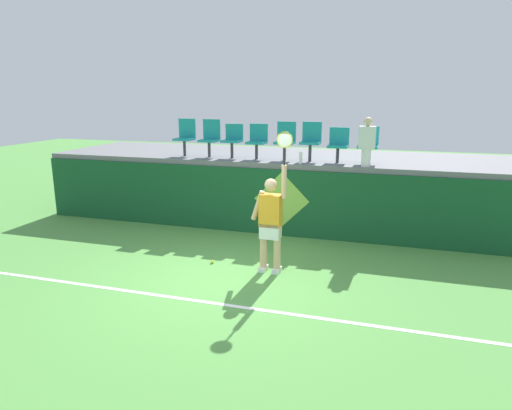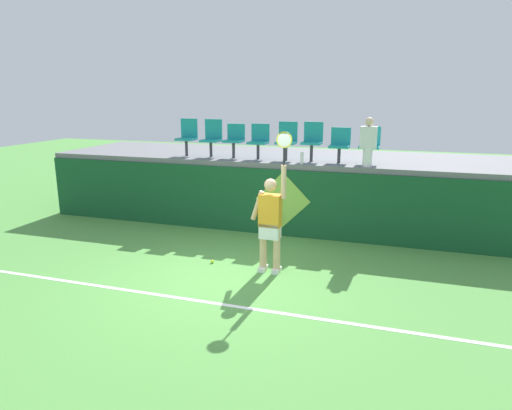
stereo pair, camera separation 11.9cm
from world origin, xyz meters
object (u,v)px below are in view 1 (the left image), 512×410
(tennis_ball, at_px, (212,262))
(water_bottle, at_px, (301,158))
(stadium_chair_3, at_px, (257,139))
(stadium_chair_0, at_px, (186,135))
(spectator_0, at_px, (367,141))
(stadium_chair_1, at_px, (210,136))
(stadium_chair_7, at_px, (368,143))
(stadium_chair_4, at_px, (285,139))
(stadium_chair_5, at_px, (311,139))
(stadium_chair_6, at_px, (338,143))
(tennis_player, at_px, (271,220))
(stadium_chair_2, at_px, (233,139))

(tennis_ball, bearing_deg, water_bottle, 61.24)
(stadium_chair_3, bearing_deg, stadium_chair_0, 179.82)
(water_bottle, relative_size, spectator_0, 0.26)
(stadium_chair_1, height_order, stadium_chair_7, stadium_chair_1)
(stadium_chair_4, xyz_separation_m, stadium_chair_5, (0.60, -0.00, 0.01))
(stadium_chair_6, bearing_deg, stadium_chair_4, 179.71)
(stadium_chair_4, bearing_deg, stadium_chair_1, 179.90)
(stadium_chair_3, bearing_deg, stadium_chair_6, -0.06)
(stadium_chair_3, xyz_separation_m, stadium_chair_6, (1.90, -0.00, -0.03))
(tennis_player, height_order, stadium_chair_5, tennis_player)
(stadium_chair_6, bearing_deg, stadium_chair_3, 179.94)
(stadium_chair_1, bearing_deg, stadium_chair_4, -0.10)
(stadium_chair_5, relative_size, stadium_chair_7, 1.09)
(stadium_chair_2, bearing_deg, stadium_chair_4, 0.36)
(tennis_player, bearing_deg, water_bottle, 88.65)
(tennis_player, height_order, spectator_0, spectator_0)
(stadium_chair_4, bearing_deg, stadium_chair_3, -179.66)
(stadium_chair_0, height_order, spectator_0, spectator_0)
(stadium_chair_5, xyz_separation_m, spectator_0, (1.27, -0.43, 0.04))
(water_bottle, height_order, stadium_chair_6, stadium_chair_6)
(stadium_chair_5, bearing_deg, stadium_chair_0, 179.95)
(stadium_chair_3, height_order, spectator_0, spectator_0)
(tennis_player, distance_m, stadium_chair_6, 3.12)
(tennis_player, xyz_separation_m, stadium_chair_7, (1.45, 2.81, 1.12))
(stadium_chair_3, distance_m, spectator_0, 2.58)
(stadium_chair_6, relative_size, stadium_chair_7, 0.95)
(stadium_chair_3, distance_m, stadium_chair_6, 1.90)
(tennis_player, xyz_separation_m, stadium_chair_0, (-2.96, 2.81, 1.18))
(stadium_chair_1, xyz_separation_m, stadium_chair_6, (3.11, -0.01, -0.06))
(tennis_ball, relative_size, stadium_chair_2, 0.08)
(tennis_player, relative_size, spectator_0, 2.45)
(stadium_chair_0, height_order, stadium_chair_4, stadium_chair_0)
(tennis_player, height_order, stadium_chair_2, tennis_player)
(tennis_player, xyz_separation_m, stadium_chair_5, (0.18, 2.81, 1.17))
(water_bottle, bearing_deg, tennis_player, -91.35)
(stadium_chair_4, height_order, stadium_chair_6, stadium_chair_4)
(stadium_chair_4, relative_size, spectator_0, 0.85)
(stadium_chair_3, bearing_deg, stadium_chair_2, -179.62)
(spectator_0, bearing_deg, stadium_chair_0, 174.43)
(stadium_chair_6, bearing_deg, spectator_0, -33.17)
(stadium_chair_3, bearing_deg, stadium_chair_5, 0.14)
(stadium_chair_3, relative_size, stadium_chair_4, 0.93)
(stadium_chair_6, bearing_deg, tennis_ball, -125.70)
(stadium_chair_7, xyz_separation_m, spectator_0, (0.00, -0.43, 0.08))
(stadium_chair_1, bearing_deg, stadium_chair_5, -0.10)
(tennis_ball, height_order, stadium_chair_7, stadium_chair_7)
(tennis_ball, xyz_separation_m, spectator_0, (2.62, 2.32, 2.14))
(tennis_ball, relative_size, stadium_chair_6, 0.09)
(tennis_ball, height_order, stadium_chair_4, stadium_chair_4)
(stadium_chair_7, bearing_deg, stadium_chair_0, 179.94)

